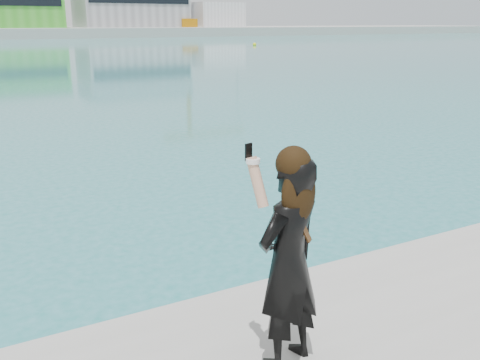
% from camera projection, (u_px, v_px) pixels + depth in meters
% --- Properties ---
extents(warehouse_grey_right, '(25.50, 15.35, 12.50)m').
position_uv_depth(warehouse_grey_right, '(130.00, 0.00, 128.10)').
color(warehouse_grey_right, gray).
rests_on(warehouse_grey_right, far_quay).
extents(ancillary_shed, '(12.00, 10.00, 6.00)m').
position_uv_depth(ancillary_shed, '(216.00, 15.00, 137.56)').
color(ancillary_shed, silver).
rests_on(ancillary_shed, far_quay).
extents(flagpole_right, '(1.28, 0.16, 8.00)m').
position_uv_depth(flagpole_right, '(60.00, 6.00, 114.43)').
color(flagpole_right, silver).
rests_on(flagpole_right, far_quay).
extents(buoy_near, '(0.50, 0.50, 0.50)m').
position_uv_depth(buoy_near, '(255.00, 46.00, 75.75)').
color(buoy_near, '#EFEE0C').
rests_on(buoy_near, ground).
extents(woman, '(0.66, 0.52, 1.66)m').
position_uv_depth(woman, '(289.00, 258.00, 3.72)').
color(woman, black).
rests_on(woman, near_quay).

